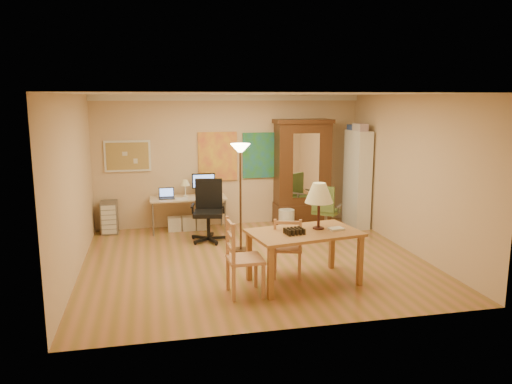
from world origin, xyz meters
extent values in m
plane|color=olive|center=(0.00, 0.00, 0.00)|extent=(5.50, 5.50, 0.00)
cube|color=white|center=(0.00, 2.46, 2.64)|extent=(5.50, 0.08, 0.12)
cube|color=tan|center=(-2.05, 2.47, 1.50)|extent=(0.90, 0.04, 0.62)
cube|color=yellow|center=(-0.25, 2.47, 1.45)|extent=(0.80, 0.04, 1.00)
cube|color=teal|center=(0.65, 2.47, 1.45)|extent=(0.75, 0.04, 0.95)
cube|color=olive|center=(0.49, -1.11, 0.75)|extent=(1.67, 1.18, 0.04)
cube|color=olive|center=(-0.12, -1.62, 0.36)|extent=(0.08, 0.08, 0.73)
cube|color=olive|center=(1.25, -1.37, 0.36)|extent=(0.08, 0.08, 0.73)
cube|color=olive|center=(-0.26, -0.85, 0.36)|extent=(0.08, 0.08, 0.73)
cube|color=olive|center=(1.11, -0.61, 0.36)|extent=(0.08, 0.08, 0.73)
cylinder|color=black|center=(0.74, -1.02, 0.78)|extent=(0.16, 0.16, 0.02)
cylinder|color=black|center=(0.74, -1.02, 0.97)|extent=(0.04, 0.04, 0.41)
cone|color=#F5EFC0|center=(0.74, -1.02, 1.30)|extent=(0.41, 0.41, 0.29)
cube|color=silver|center=(0.96, -1.13, 0.78)|extent=(0.23, 0.19, 0.03)
cube|color=black|center=(0.31, -1.22, 0.81)|extent=(0.32, 0.27, 0.08)
cube|color=tan|center=(0.34, -0.80, 0.43)|extent=(0.52, 0.51, 0.04)
cube|color=tan|center=(0.56, -0.68, 0.21)|extent=(0.05, 0.05, 0.42)
cube|color=tan|center=(0.21, -0.58, 0.21)|extent=(0.05, 0.05, 0.42)
cube|color=tan|center=(0.46, -1.02, 0.21)|extent=(0.05, 0.05, 0.42)
cube|color=tan|center=(0.11, -0.91, 0.21)|extent=(0.05, 0.05, 0.42)
cube|color=tan|center=(0.46, -1.02, 0.68)|extent=(0.05, 0.05, 0.48)
cube|color=tan|center=(0.11, -0.91, 0.68)|extent=(0.05, 0.05, 0.48)
cube|color=tan|center=(0.29, -0.96, 0.72)|extent=(0.36, 0.13, 0.05)
cube|color=tan|center=(-0.42, -1.37, 0.50)|extent=(0.48, 0.50, 0.04)
cube|color=tan|center=(-0.21, -1.57, 0.24)|extent=(0.05, 0.05, 0.48)
cube|color=tan|center=(-0.22, -1.15, 0.24)|extent=(0.05, 0.05, 0.48)
cube|color=tan|center=(-0.61, -1.58, 0.24)|extent=(0.05, 0.05, 0.48)
cube|color=tan|center=(-0.62, -1.16, 0.24)|extent=(0.05, 0.05, 0.48)
cube|color=tan|center=(-0.61, -1.58, 0.78)|extent=(0.05, 0.05, 0.56)
cube|color=tan|center=(-0.62, -1.16, 0.78)|extent=(0.05, 0.05, 0.56)
cube|color=tan|center=(-0.62, -1.37, 0.83)|extent=(0.05, 0.42, 0.06)
cylinder|color=#412A1A|center=(-0.12, 0.58, 0.02)|extent=(0.28, 0.28, 0.03)
cylinder|color=#412A1A|center=(-0.12, 0.58, 0.90)|extent=(0.04, 0.04, 1.77)
cone|color=#FFE0A5|center=(-0.12, 0.58, 1.81)|extent=(0.34, 0.34, 0.14)
cube|color=beige|center=(-0.90, 2.12, 0.67)|extent=(1.50, 0.66, 0.03)
cylinder|color=slate|center=(-1.61, 1.84, 0.33)|extent=(0.03, 0.03, 0.66)
cylinder|color=slate|center=(-0.20, 1.84, 0.33)|extent=(0.03, 0.03, 0.66)
cylinder|color=slate|center=(-1.61, 2.40, 0.33)|extent=(0.03, 0.03, 0.66)
cylinder|color=slate|center=(-0.20, 2.40, 0.33)|extent=(0.03, 0.03, 0.66)
cube|color=black|center=(-1.32, 2.07, 0.69)|extent=(0.30, 0.21, 0.02)
cube|color=black|center=(-1.32, 2.22, 0.79)|extent=(0.30, 0.05, 0.20)
cube|color=black|center=(-0.57, 2.26, 0.99)|extent=(0.47, 0.04, 0.30)
cone|color=#F5EFC0|center=(-0.95, 2.21, 0.97)|extent=(0.19, 0.19, 0.11)
cube|color=silver|center=(-1.04, 1.98, 0.69)|extent=(0.23, 0.30, 0.01)
cube|color=maroon|center=(-0.39, 2.07, 0.74)|extent=(0.21, 0.15, 0.11)
cube|color=white|center=(-1.18, 2.17, 0.14)|extent=(0.26, 0.23, 0.28)
cube|color=white|center=(-0.90, 2.17, 0.14)|extent=(0.26, 0.23, 0.28)
cube|color=silver|center=(-0.62, 2.17, 0.14)|extent=(0.26, 0.23, 0.28)
cylinder|color=black|center=(-0.60, 1.29, 0.28)|extent=(0.07, 0.07, 0.44)
cube|color=black|center=(-0.60, 1.29, 0.53)|extent=(0.61, 0.60, 0.08)
cube|color=black|center=(-0.56, 1.53, 0.86)|extent=(0.51, 0.15, 0.57)
cube|color=black|center=(-0.88, 1.34, 0.68)|extent=(0.10, 0.33, 0.03)
cube|color=black|center=(-0.32, 1.24, 0.68)|extent=(0.10, 0.33, 0.03)
cylinder|color=slate|center=(1.70, 1.28, 0.24)|extent=(0.06, 0.06, 0.38)
cube|color=#3E5B29|center=(1.70, 1.28, 0.46)|extent=(0.63, 0.62, 0.07)
cube|color=#3E5B29|center=(1.57, 1.12, 0.74)|extent=(0.38, 0.30, 0.49)
cube|color=slate|center=(1.90, 1.13, 0.59)|extent=(0.20, 0.25, 0.03)
cube|color=slate|center=(1.50, 1.43, 0.59)|extent=(0.20, 0.25, 0.03)
cube|color=slate|center=(-2.45, 2.27, 0.32)|extent=(0.32, 0.37, 0.64)
cube|color=silver|center=(-2.45, 2.08, 0.32)|extent=(0.27, 0.02, 0.55)
cube|color=#3B2410|center=(1.50, 2.24, 1.07)|extent=(1.12, 0.51, 2.13)
cube|color=#3B2410|center=(1.50, 2.24, 0.22)|extent=(1.16, 0.55, 0.43)
cube|color=white|center=(1.50, 1.98, 1.27)|extent=(0.56, 0.01, 1.32)
cube|color=#3B2410|center=(1.50, 2.24, 2.16)|extent=(1.20, 0.57, 0.08)
cube|color=white|center=(2.55, 1.80, 0.99)|extent=(0.30, 0.79, 1.98)
cube|color=#993333|center=(2.51, 1.65, 0.48)|extent=(0.18, 0.40, 0.24)
cube|color=#334C99|center=(2.51, 2.00, 1.65)|extent=(0.18, 0.28, 0.20)
cylinder|color=silver|center=(1.05, 1.82, 0.20)|extent=(0.33, 0.33, 0.41)
camera|label=1|loc=(-1.62, -7.69, 2.65)|focal=35.00mm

